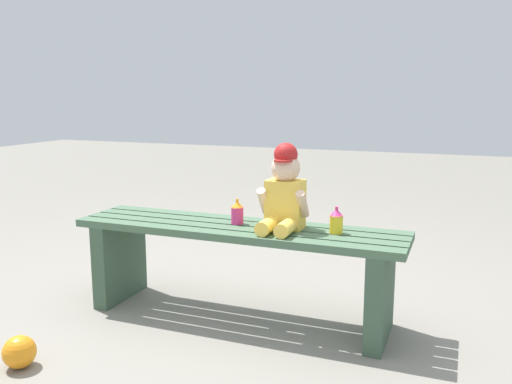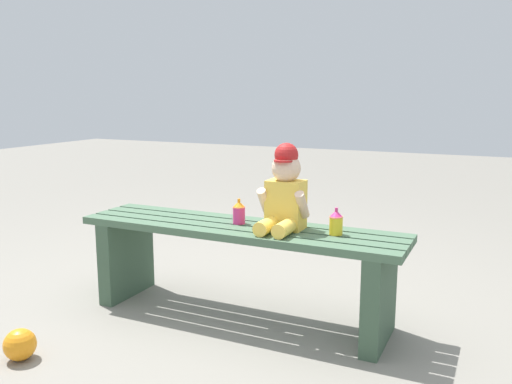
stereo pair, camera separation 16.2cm
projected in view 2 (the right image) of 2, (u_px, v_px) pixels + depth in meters
name	position (u px, v px, depth m)	size (l,w,h in m)	color
ground_plane	(240.00, 316.00, 2.69)	(16.00, 16.00, 0.00)	gray
park_bench	(239.00, 255.00, 2.63)	(1.62, 0.38, 0.47)	#47664C
child_figure	(284.00, 192.00, 2.49)	(0.23, 0.27, 0.40)	#F2C64C
sippy_cup_left	(239.00, 212.00, 2.62)	(0.06, 0.06, 0.12)	#E5337F
sippy_cup_right	(336.00, 222.00, 2.42)	(0.06, 0.06, 0.12)	yellow
toy_ball	(20.00, 345.00, 2.24)	(0.13, 0.13, 0.13)	orange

